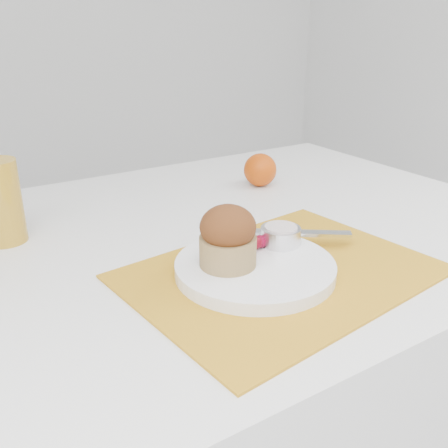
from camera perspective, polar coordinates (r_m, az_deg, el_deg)
table at (r=1.04m, az=-2.96°, el=-20.39°), size 1.20×0.80×0.75m
placemat at (r=0.71m, az=6.55°, el=-5.54°), size 0.45×0.35×0.00m
plate at (r=0.69m, az=3.56°, el=-5.00°), size 0.27×0.27×0.02m
ramekin at (r=0.74m, az=6.48°, el=-1.35°), size 0.06×0.06×0.03m
cream at (r=0.74m, az=6.52°, el=-0.45°), size 0.06×0.06×0.01m
raspberry_near at (r=0.72m, az=3.57°, el=-2.10°), size 0.02×0.02×0.02m
raspberry_far at (r=0.73m, az=4.11°, el=-2.00°), size 0.02×0.02×0.02m
butter_knife at (r=0.78m, az=6.55°, el=-0.99°), size 0.18×0.14×0.01m
orange at (r=1.07m, az=4.15°, el=6.19°), size 0.07×0.07×0.07m
juice_glass at (r=0.85m, az=-24.24°, el=2.31°), size 0.07×0.07×0.13m
muffin at (r=0.66m, az=0.44°, el=-1.51°), size 0.08×0.08×0.09m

